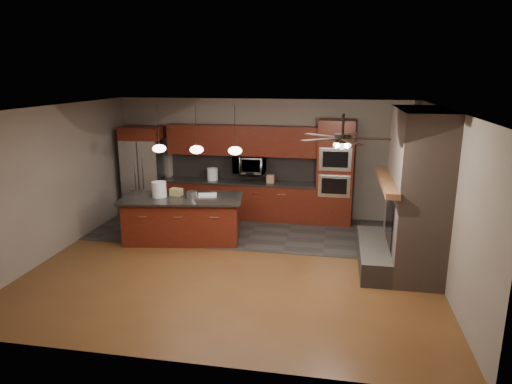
% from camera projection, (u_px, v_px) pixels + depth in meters
% --- Properties ---
extents(ground, '(7.00, 7.00, 0.00)m').
position_uv_depth(ground, '(236.00, 263.00, 8.33)').
color(ground, brown).
rests_on(ground, ground).
extents(ceiling, '(7.00, 6.00, 0.02)m').
position_uv_depth(ceiling, '(234.00, 108.00, 7.63)').
color(ceiling, white).
rests_on(ceiling, back_wall).
extents(back_wall, '(7.00, 0.02, 2.80)m').
position_uv_depth(back_wall, '(263.00, 159.00, 10.84)').
color(back_wall, slate).
rests_on(back_wall, ground).
extents(right_wall, '(0.02, 6.00, 2.80)m').
position_uv_depth(right_wall, '(446.00, 199.00, 7.38)').
color(right_wall, slate).
rests_on(right_wall, ground).
extents(left_wall, '(0.02, 6.00, 2.80)m').
position_uv_depth(left_wall, '(54.00, 181.00, 8.58)').
color(left_wall, slate).
rests_on(left_wall, ground).
extents(slate_tile_patch, '(7.00, 2.40, 0.01)m').
position_uv_depth(slate_tile_patch, '(254.00, 231.00, 10.04)').
color(slate_tile_patch, '#302D2B').
rests_on(slate_tile_patch, ground).
extents(fireplace_column, '(1.30, 2.10, 2.80)m').
position_uv_depth(fireplace_column, '(412.00, 197.00, 7.86)').
color(fireplace_column, '#6F5A4F').
rests_on(fireplace_column, ground).
extents(back_cabinetry, '(3.59, 0.64, 2.20)m').
position_uv_depth(back_cabinetry, '(241.00, 181.00, 10.80)').
color(back_cabinetry, '#561E0F').
rests_on(back_cabinetry, ground).
extents(oven_tower, '(0.80, 0.63, 2.38)m').
position_uv_depth(oven_tower, '(335.00, 173.00, 10.30)').
color(oven_tower, '#561E0F').
rests_on(oven_tower, ground).
extents(microwave, '(0.73, 0.41, 0.50)m').
position_uv_depth(microwave, '(250.00, 164.00, 10.67)').
color(microwave, silver).
rests_on(microwave, back_cabinetry).
extents(refrigerator, '(0.92, 0.75, 2.15)m').
position_uv_depth(refrigerator, '(145.00, 171.00, 11.04)').
color(refrigerator, silver).
rests_on(refrigerator, ground).
extents(kitchen_island, '(2.58, 1.46, 0.92)m').
position_uv_depth(kitchen_island, '(183.00, 219.00, 9.40)').
color(kitchen_island, '#561E0F').
rests_on(kitchen_island, ground).
extents(white_bucket, '(0.40, 0.40, 0.31)m').
position_uv_depth(white_bucket, '(159.00, 189.00, 9.27)').
color(white_bucket, white).
rests_on(white_bucket, kitchen_island).
extents(paint_can, '(0.23, 0.23, 0.14)m').
position_uv_depth(paint_can, '(192.00, 195.00, 9.22)').
color(paint_can, '#A7A7AB').
rests_on(paint_can, kitchen_island).
extents(paint_tray, '(0.43, 0.35, 0.04)m').
position_uv_depth(paint_tray, '(207.00, 195.00, 9.37)').
color(paint_tray, white).
rests_on(paint_tray, kitchen_island).
extents(cardboard_box, '(0.26, 0.21, 0.15)m').
position_uv_depth(cardboard_box, '(176.00, 192.00, 9.40)').
color(cardboard_box, '#9B8550').
rests_on(cardboard_box, kitchen_island).
extents(counter_bucket, '(0.33, 0.33, 0.29)m').
position_uv_depth(counter_bucket, '(212.00, 174.00, 10.84)').
color(counter_bucket, white).
rests_on(counter_bucket, back_cabinetry).
extents(counter_box, '(0.17, 0.14, 0.19)m').
position_uv_depth(counter_box, '(271.00, 179.00, 10.56)').
color(counter_box, '#A47854').
rests_on(counter_box, back_cabinetry).
extents(pendant_left, '(0.26, 0.26, 0.92)m').
position_uv_depth(pendant_left, '(159.00, 148.00, 8.79)').
color(pendant_left, black).
rests_on(pendant_left, ceiling).
extents(pendant_center, '(0.26, 0.26, 0.92)m').
position_uv_depth(pendant_center, '(197.00, 149.00, 8.66)').
color(pendant_center, black).
rests_on(pendant_center, ceiling).
extents(pendant_right, '(0.26, 0.26, 0.92)m').
position_uv_depth(pendant_right, '(235.00, 151.00, 8.53)').
color(pendant_right, black).
rests_on(pendant_right, ceiling).
extents(ceiling_fan, '(1.27, 1.33, 0.41)m').
position_uv_depth(ceiling_fan, '(342.00, 138.00, 6.64)').
color(ceiling_fan, black).
rests_on(ceiling_fan, ceiling).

